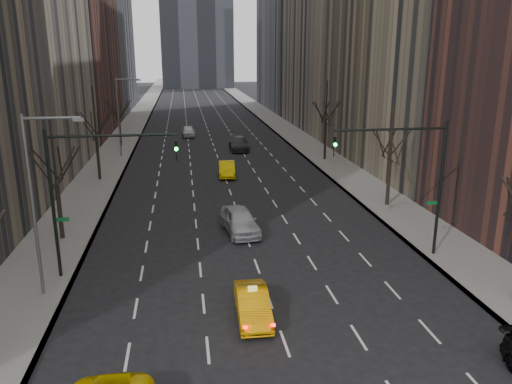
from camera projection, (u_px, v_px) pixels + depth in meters
name	position (u px, v px, depth m)	size (l,w,h in m)	color
sidewalk_left	(132.00, 127.00, 82.21)	(4.50, 320.00, 0.15)	slate
sidewalk_right	(278.00, 124.00, 85.64)	(4.50, 320.00, 0.15)	slate
tree_lw_b	(57.00, 185.00, 31.72)	(3.36, 3.50, 7.82)	black
tree_lw_c	(97.00, 139.00, 46.88)	(3.36, 3.50, 8.74)	black
tree_lw_d	(119.00, 119.00, 64.15)	(3.36, 3.50, 7.36)	black
tree_rw_b	(390.00, 161.00, 38.90)	(3.36, 3.50, 7.82)	black
tree_rw_c	(326.00, 125.00, 55.96)	(3.36, 3.50, 8.74)	black
traffic_mast_left	(84.00, 179.00, 25.93)	(6.69, 0.39, 8.00)	black
traffic_mast_right	(414.00, 168.00, 28.48)	(6.69, 0.39, 8.00)	black
streetlight_near	(39.00, 188.00, 23.75)	(2.83, 0.22, 9.00)	slate
streetlight_far	(121.00, 109.00, 57.09)	(2.83, 0.22, 9.00)	slate
taxi_sedan	(253.00, 304.00, 22.93)	(1.45, 4.16, 1.37)	orange
silver_sedan_ahead	(240.00, 220.00, 33.85)	(2.03, 5.04, 1.72)	#AAACB3
far_taxi	(227.00, 169.00, 49.45)	(1.54, 4.42, 1.46)	#FFD805
far_suv_grey	(239.00, 143.00, 62.75)	(2.31, 5.68, 1.65)	#313136
far_car_white	(188.00, 131.00, 72.94)	(1.83, 4.55, 1.55)	silver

